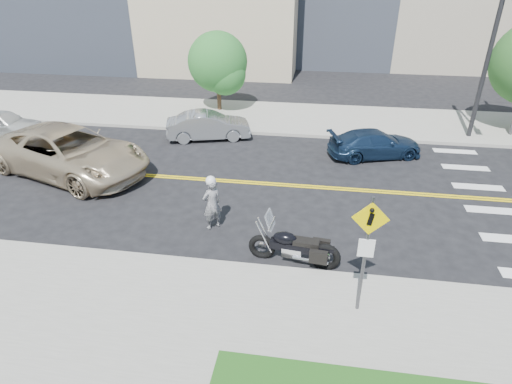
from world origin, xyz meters
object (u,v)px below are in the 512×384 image
object	(u,v)px
motorcyclist	(212,203)
parked_car_white	(3,123)
suv	(69,152)
motorcycle	(295,240)
pedestrian_sign	(366,245)
parked_car_silver	(209,126)
parked_car_blue	(375,144)

from	to	relation	value
motorcyclist	parked_car_white	world-z (taller)	motorcyclist
motorcyclist	suv	world-z (taller)	suv
motorcycle	suv	distance (m)	9.96
motorcyclist	parked_car_white	size ratio (longest dim) A/B	0.51
suv	motorcyclist	bearing A→B (deg)	-96.16
suv	parked_car_white	distance (m)	6.38
pedestrian_sign	parked_car_silver	size ratio (longest dim) A/B	0.78
motorcyclist	suv	bearing A→B (deg)	-67.52
motorcyclist	motorcycle	world-z (taller)	motorcyclist
pedestrian_sign	parked_car_white	xyz separation A→B (m)	(-15.96, 9.49, -1.36)
motorcycle	parked_car_blue	bearing A→B (deg)	76.87
parked_car_blue	suv	bearing A→B (deg)	88.26
motorcyclist	parked_car_blue	bearing A→B (deg)	-172.64
motorcycle	suv	bearing A→B (deg)	160.90
pedestrian_sign	parked_car_blue	world-z (taller)	pedestrian_sign
parked_car_white	parked_car_silver	distance (m)	9.78
motorcyclist	suv	size ratio (longest dim) A/B	0.28
motorcycle	parked_car_blue	world-z (taller)	motorcycle
motorcyclist	motorcycle	distance (m)	2.96
pedestrian_sign	suv	xyz separation A→B (m)	(-10.57, 6.08, -1.06)
parked_car_white	motorcycle	bearing A→B (deg)	-118.61
motorcycle	suv	size ratio (longest dim) A/B	0.38
pedestrian_sign	motorcyclist	world-z (taller)	pedestrian_sign
motorcycle	suv	xyz separation A→B (m)	(-8.95, 4.35, 0.15)
parked_car_silver	motorcyclist	bearing A→B (deg)	179.07
motorcyclist	motorcycle	xyz separation A→B (m)	(2.62, -1.38, -0.14)
suv	parked_car_white	world-z (taller)	suv
motorcycle	parked_car_silver	distance (m)	9.92
motorcycle	parked_car_white	xyz separation A→B (m)	(-14.34, 7.76, -0.15)
parked_car_white	parked_car_blue	distance (m)	17.18
parked_car_silver	parked_car_blue	distance (m)	7.51
parked_car_silver	parked_car_blue	bearing A→B (deg)	-113.36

